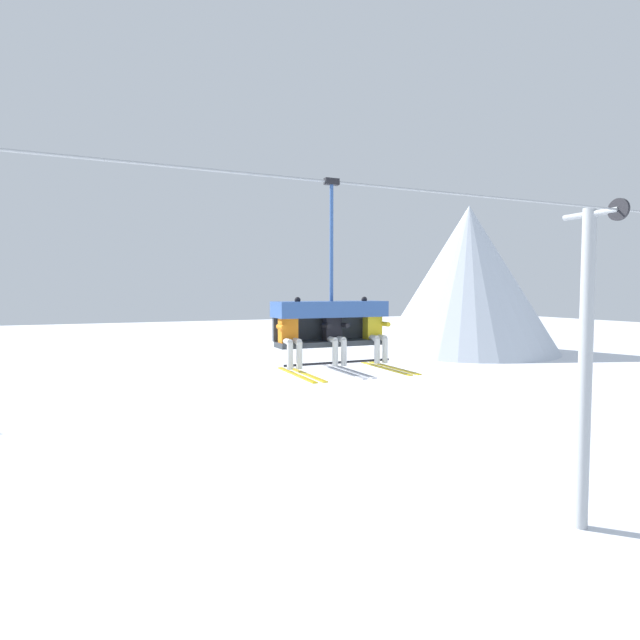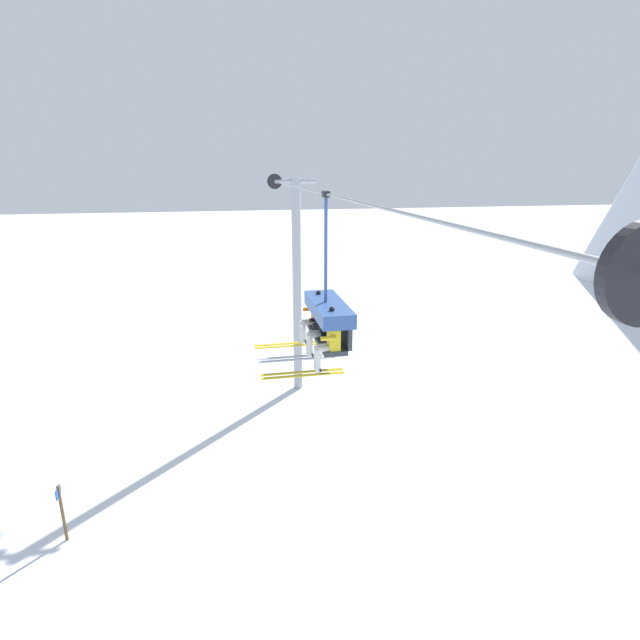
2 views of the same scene
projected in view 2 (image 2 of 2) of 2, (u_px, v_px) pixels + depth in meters
name	position (u px, v px, depth m)	size (l,w,h in m)	color
ground_plane	(343.00, 506.00, 13.95)	(200.00, 200.00, 0.00)	silver
lift_tower_near	(297.00, 283.00, 20.12)	(0.36, 1.88, 8.84)	#9EA3A8
lift_cable	(319.00, 192.00, 10.68)	(19.34, 0.05, 0.05)	#9EA3A8
chairlift_chair	(329.00, 314.00, 10.77)	(2.19, 0.74, 3.46)	#33383D
skier_orange	(312.00, 316.00, 11.64)	(0.48, 1.70, 1.34)	orange
skier_black	(319.00, 328.00, 10.82)	(0.46, 1.70, 1.23)	black
skier_yellow	(328.00, 341.00, 9.99)	(0.48, 1.70, 1.34)	yellow
trail_sign	(62.00, 510.00, 12.42)	(0.36, 0.08, 1.60)	brown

